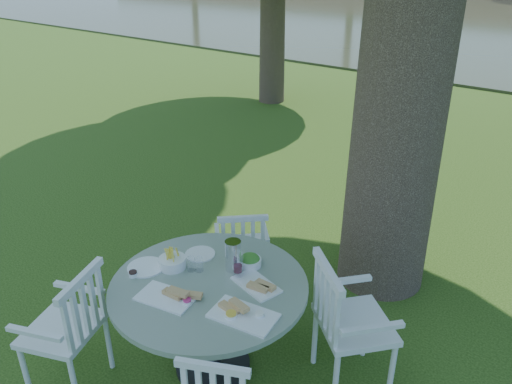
% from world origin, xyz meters
% --- Properties ---
extents(ground, '(140.00, 140.00, 0.00)m').
position_xyz_m(ground, '(0.00, 0.00, 0.00)').
color(ground, '#1C390B').
rests_on(ground, ground).
extents(table, '(1.38, 1.38, 0.77)m').
position_xyz_m(table, '(0.54, -1.02, 0.62)').
color(table, black).
rests_on(table, ground).
extents(chair_ne, '(0.70, 0.70, 1.02)m').
position_xyz_m(chair_ne, '(1.35, -0.58, 0.60)').
color(chair_ne, white).
rests_on(chair_ne, ground).
extents(chair_nw, '(0.59, 0.59, 0.85)m').
position_xyz_m(chair_nw, '(0.14, -0.17, 0.50)').
color(chair_nw, white).
rests_on(chair_nw, ground).
extents(chair_sw, '(0.61, 0.63, 0.97)m').
position_xyz_m(chair_sw, '(-0.06, -1.73, 0.57)').
color(chair_sw, white).
rests_on(chair_sw, ground).
extents(tableware, '(1.26, 0.88, 0.23)m').
position_xyz_m(tableware, '(0.50, -0.95, 0.81)').
color(tableware, white).
rests_on(tableware, table).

